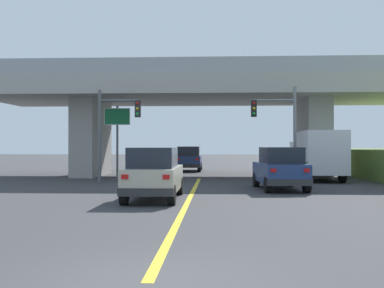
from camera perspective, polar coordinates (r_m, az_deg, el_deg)
ground at (r=32.71m, az=1.05°, el=-3.86°), size 160.00×160.00×0.00m
overpass_bridge at (r=32.79m, az=1.05°, el=5.23°), size 28.98×9.32×7.35m
lane_divider_stripe at (r=18.78m, az=-0.33°, el=-6.59°), size 0.20×22.90×0.01m
suv_lead at (r=18.47m, az=-4.57°, el=-3.55°), size 1.95×4.75×2.02m
suv_crossing at (r=22.87m, az=10.52°, el=-2.90°), size 2.28×4.51×2.02m
box_truck at (r=29.87m, az=14.78°, el=-1.20°), size 2.33×6.71×2.95m
sedan_oncoming at (r=39.06m, az=-0.35°, el=-1.78°), size 2.02×4.32×2.02m
traffic_signal_nearside at (r=27.72m, az=10.51°, el=2.53°), size 2.59×0.36×5.48m
traffic_signal_farside at (r=27.36m, az=-9.38°, el=2.41°), size 2.44×0.36×5.26m
highway_sign at (r=30.80m, az=-8.96°, el=2.32°), size 1.67×0.17×4.65m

